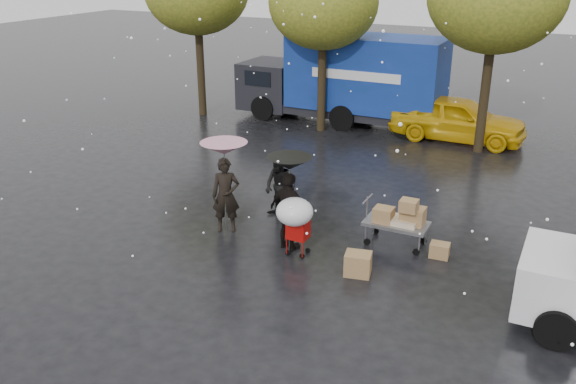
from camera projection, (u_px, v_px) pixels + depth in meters
The scene contains 12 objects.
ground at pixel (287, 257), 14.07m from camera, with size 90.00×90.00×0.00m, color black.
person_pink at pixel (226, 195), 15.04m from camera, with size 0.69×0.45×1.90m, color black.
person_middle at pixel (279, 187), 15.75m from camera, with size 0.86×0.67×1.76m, color black.
person_black at pixel (289, 212), 14.11m from camera, with size 1.11×0.46×1.90m, color black.
umbrella_pink at pixel (224, 148), 14.59m from camera, with size 1.15×1.15×2.32m.
umbrella_black at pixel (289, 163), 13.66m from camera, with size 1.04×1.04×2.30m.
vendor_cart at pixel (400, 218), 14.35m from camera, with size 1.52×0.80×1.27m.
shopping_cart at pixel (295, 215), 13.67m from camera, with size 0.84×0.84×1.46m.
blue_truck at pixel (346, 79), 24.25m from camera, with size 8.30×2.60×3.50m.
box_ground_near at pixel (358, 264), 13.23m from camera, with size 0.56×0.45×0.51m, color olive.
box_ground_far at pixel (440, 250), 14.01m from camera, with size 0.44×0.34×0.34m, color olive.
yellow_taxi at pixel (458, 119), 22.26m from camera, with size 1.95×4.84×1.65m, color #E7AD0C.
Camera 1 is at (5.58, -11.18, 6.64)m, focal length 38.00 mm.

